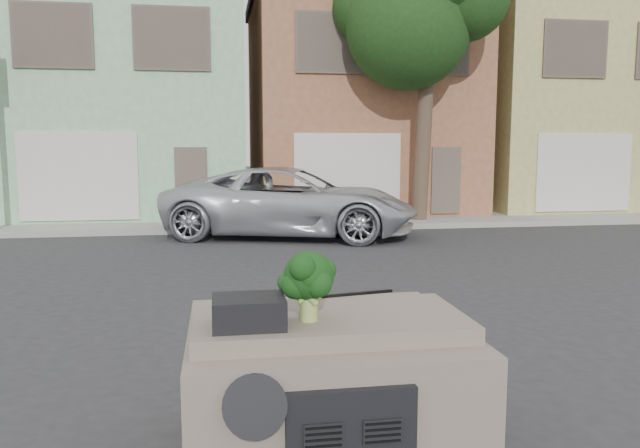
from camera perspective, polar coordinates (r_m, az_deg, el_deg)
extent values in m
plane|color=#303033|center=(7.80, -3.25, -10.06)|extent=(120.00, 120.00, 0.00)
cube|color=gray|center=(18.06, -6.70, 0.09)|extent=(40.00, 3.00, 0.15)
cube|color=#95CB94|center=(22.13, -16.57, 10.75)|extent=(7.20, 8.20, 7.55)
cube|color=#965E40|center=(22.46, 3.13, 10.98)|extent=(7.20, 8.20, 7.55)
cube|color=tan|center=(25.14, 20.35, 10.15)|extent=(7.20, 8.20, 7.55)
imported|color=silver|center=(15.88, -2.61, -1.13)|extent=(6.90, 4.62, 1.76)
cube|color=#1A3A14|center=(18.25, 9.53, 13.25)|extent=(4.40, 4.00, 8.50)
cube|color=#796A5D|center=(4.81, 0.53, -14.25)|extent=(2.00, 1.80, 1.12)
cube|color=black|center=(4.21, -6.53, -7.98)|extent=(0.48, 0.38, 0.20)
cube|color=black|center=(5.04, 2.96, -6.42)|extent=(0.69, 0.15, 0.02)
cube|color=black|center=(4.28, -1.06, -5.61)|extent=(0.50, 0.50, 0.50)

